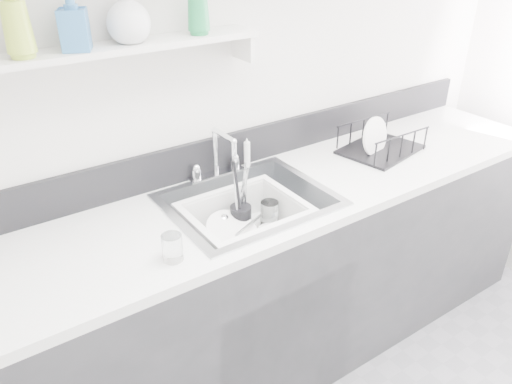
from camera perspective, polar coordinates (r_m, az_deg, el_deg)
room_shell at (r=1.15m, az=22.62°, el=15.95°), size 3.50×3.00×2.60m
counter_run at (r=2.24m, az=-0.74°, el=-11.22°), size 3.20×0.62×0.92m
backsplash at (r=2.16m, az=-5.22°, el=4.14°), size 3.20×0.02×0.16m
sink at (r=2.02m, az=-0.80°, el=-3.16°), size 0.64×0.52×0.20m
faucet at (r=2.13m, az=-4.49°, el=3.17°), size 0.26×0.18×0.23m
side_sprayer at (r=2.21m, az=-1.04°, el=4.51°), size 0.03×0.03×0.14m
wall_shelf at (r=1.80m, az=-14.89°, el=15.49°), size 1.00×0.16×0.12m
wash_tub at (r=1.97m, az=-1.27°, el=-3.83°), size 0.52×0.46×0.17m
plate_stack at (r=1.99m, az=-2.54°, el=-5.01°), size 0.26×0.25×0.10m
utensil_cup at (r=2.04m, az=-1.76°, el=-2.80°), size 0.09×0.09×0.29m
ladle at (r=2.01m, az=-2.05°, el=-4.27°), size 0.23×0.28×0.08m
tumbler_in_tub at (r=2.08m, az=1.55°, el=-2.47°), size 0.09×0.09×0.11m
tumbler_counter at (r=1.64m, az=-9.54°, el=-6.28°), size 0.07×0.07×0.09m
dish_rack at (r=2.45m, az=14.15°, el=6.01°), size 0.42×0.35×0.13m
bowl_small at (r=2.02m, az=1.75°, el=-4.74°), size 0.12×0.12×0.03m
soap_bottle_a at (r=1.68m, az=-25.80°, el=17.41°), size 0.11×0.11×0.23m
soap_bottle_b at (r=1.72m, az=-20.19°, el=18.01°), size 0.11×0.11×0.19m
soap_bottle_c at (r=1.79m, az=-14.45°, el=19.13°), size 0.16×0.16×0.19m
soap_bottle_d at (r=1.88m, az=-6.66°, el=20.56°), size 0.10×0.10×0.21m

